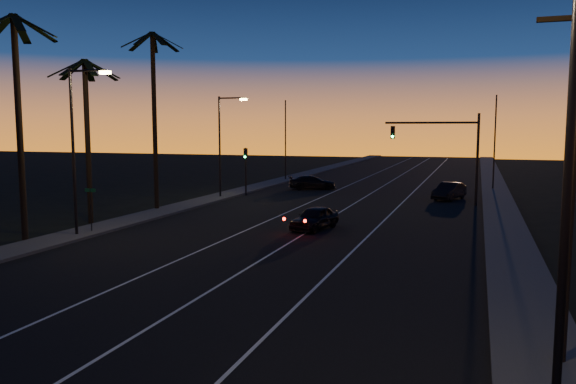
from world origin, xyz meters
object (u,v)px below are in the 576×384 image
(utility_pole, at_px, (571,151))
(lead_car, at_px, (315,218))
(signal_mast, at_px, (445,143))
(cross_car, at_px, (312,182))
(right_car, at_px, (449,191))

(utility_pole, xyz_separation_m, lead_car, (-10.97, 16.29, -4.64))
(signal_mast, bearing_deg, cross_car, 151.15)
(signal_mast, distance_m, lead_car, 15.71)
(signal_mast, height_order, right_car, signal_mast)
(right_car, bearing_deg, lead_car, -111.98)
(right_car, bearing_deg, utility_pole, -82.75)
(utility_pole, height_order, right_car, utility_pole)
(signal_mast, height_order, cross_car, signal_mast)
(lead_car, height_order, right_car, right_car)
(lead_car, bearing_deg, cross_car, 106.54)
(signal_mast, xyz_separation_m, cross_car, (-12.64, 6.96, -4.11))
(signal_mast, bearing_deg, right_car, 85.16)
(lead_car, bearing_deg, signal_mast, 64.61)
(signal_mast, bearing_deg, lead_car, -115.39)
(utility_pole, distance_m, lead_car, 20.18)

